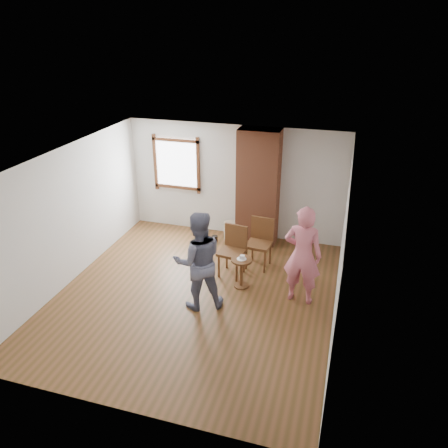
% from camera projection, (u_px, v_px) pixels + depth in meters
% --- Properties ---
extents(ground, '(5.50, 5.50, 0.00)m').
position_uv_depth(ground, '(195.00, 295.00, 8.12)').
color(ground, brown).
rests_on(ground, ground).
extents(room_shell, '(5.04, 5.52, 2.62)m').
position_uv_depth(room_shell, '(201.00, 193.00, 7.89)').
color(room_shell, silver).
rests_on(room_shell, ground).
extents(brick_chimney, '(0.90, 0.50, 2.60)m').
position_uv_depth(brick_chimney, '(258.00, 188.00, 9.58)').
color(brick_chimney, '#A15639').
rests_on(brick_chimney, ground).
extents(stoneware_crock, '(0.41, 0.41, 0.42)m').
position_uv_depth(stoneware_crock, '(231.00, 231.00, 10.11)').
color(stoneware_crock, '#C9B891').
rests_on(stoneware_crock, ground).
extents(dark_pot, '(0.18, 0.18, 0.14)m').
position_uv_depth(dark_pot, '(215.00, 239.00, 10.06)').
color(dark_pot, black).
rests_on(dark_pot, ground).
extents(dining_chair_left, '(0.54, 0.54, 1.01)m').
position_uv_depth(dining_chair_left, '(233.00, 248.00, 8.61)').
color(dining_chair_left, brown).
rests_on(dining_chair_left, ground).
extents(dining_chair_right, '(0.52, 0.52, 1.03)m').
position_uv_depth(dining_chair_right, '(260.00, 240.00, 8.90)').
color(dining_chair_right, brown).
rests_on(dining_chair_right, ground).
extents(side_table, '(0.40, 0.40, 0.60)m').
position_uv_depth(side_table, '(241.00, 268.00, 8.22)').
color(side_table, brown).
rests_on(side_table, ground).
extents(cake_plate, '(0.18, 0.18, 0.01)m').
position_uv_depth(cake_plate, '(242.00, 259.00, 8.14)').
color(cake_plate, white).
rests_on(cake_plate, side_table).
extents(cake_slice, '(0.08, 0.07, 0.06)m').
position_uv_depth(cake_slice, '(242.00, 257.00, 8.12)').
color(cake_slice, white).
rests_on(cake_slice, cake_plate).
extents(man, '(1.09, 1.01, 1.81)m').
position_uv_depth(man, '(198.00, 261.00, 7.47)').
color(man, '#141738').
rests_on(man, ground).
extents(person_pink, '(0.71, 0.50, 1.84)m').
position_uv_depth(person_pink, '(303.00, 255.00, 7.61)').
color(person_pink, '#D2697A').
rests_on(person_pink, ground).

